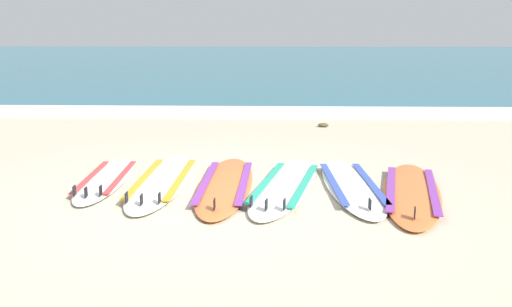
{
  "coord_description": "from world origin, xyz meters",
  "views": [
    {
      "loc": [
        0.65,
        -5.49,
        1.83
      ],
      "look_at": [
        0.45,
        1.2,
        0.25
      ],
      "focal_mm": 35.69,
      "sensor_mm": 36.0,
      "label": 1
    }
  ],
  "objects_px": {
    "surfboard_0": "(106,179)",
    "surfboard_3": "(285,186)",
    "surfboard_2": "(225,184)",
    "surfboard_5": "(411,191)",
    "surfboard_4": "(351,185)",
    "surfboard_1": "(162,181)"
  },
  "relations": [
    {
      "from": "surfboard_0",
      "to": "surfboard_3",
      "type": "bearing_deg",
      "value": -5.4
    },
    {
      "from": "surfboard_2",
      "to": "surfboard_5",
      "type": "distance_m",
      "value": 2.22
    },
    {
      "from": "surfboard_4",
      "to": "surfboard_5",
      "type": "height_order",
      "value": "same"
    },
    {
      "from": "surfboard_3",
      "to": "surfboard_5",
      "type": "height_order",
      "value": "same"
    },
    {
      "from": "surfboard_2",
      "to": "surfboard_3",
      "type": "relative_size",
      "value": 0.99
    },
    {
      "from": "surfboard_1",
      "to": "surfboard_4",
      "type": "bearing_deg",
      "value": -2.88
    },
    {
      "from": "surfboard_2",
      "to": "surfboard_4",
      "type": "distance_m",
      "value": 1.54
    },
    {
      "from": "surfboard_5",
      "to": "surfboard_4",
      "type": "bearing_deg",
      "value": 160.57
    },
    {
      "from": "surfboard_0",
      "to": "surfboard_3",
      "type": "height_order",
      "value": "same"
    },
    {
      "from": "surfboard_4",
      "to": "surfboard_5",
      "type": "xyz_separation_m",
      "value": [
        0.66,
        -0.23,
        -0.0
      ]
    },
    {
      "from": "surfboard_4",
      "to": "surfboard_5",
      "type": "distance_m",
      "value": 0.7
    },
    {
      "from": "surfboard_3",
      "to": "surfboard_5",
      "type": "xyz_separation_m",
      "value": [
        1.47,
        -0.19,
        -0.0
      ]
    },
    {
      "from": "surfboard_5",
      "to": "surfboard_1",
      "type": "bearing_deg",
      "value": 173.32
    },
    {
      "from": "surfboard_3",
      "to": "surfboard_5",
      "type": "bearing_deg",
      "value": -7.31
    },
    {
      "from": "surfboard_0",
      "to": "surfboard_4",
      "type": "xyz_separation_m",
      "value": [
        3.07,
        -0.17,
        -0.0
      ]
    },
    {
      "from": "surfboard_1",
      "to": "surfboard_0",
      "type": "bearing_deg",
      "value": 176.01
    },
    {
      "from": "surfboard_5",
      "to": "surfboard_3",
      "type": "bearing_deg",
      "value": 172.69
    },
    {
      "from": "surfboard_0",
      "to": "surfboard_1",
      "type": "relative_size",
      "value": 0.83
    },
    {
      "from": "surfboard_2",
      "to": "surfboard_5",
      "type": "relative_size",
      "value": 0.97
    },
    {
      "from": "surfboard_1",
      "to": "surfboard_3",
      "type": "relative_size",
      "value": 0.98
    },
    {
      "from": "surfboard_1",
      "to": "surfboard_4",
      "type": "distance_m",
      "value": 2.34
    },
    {
      "from": "surfboard_1",
      "to": "surfboard_2",
      "type": "height_order",
      "value": "same"
    }
  ]
}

